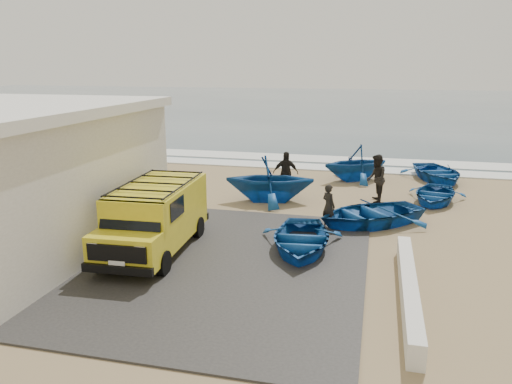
{
  "coord_description": "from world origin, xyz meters",
  "views": [
    {
      "loc": [
        4.07,
        -14.43,
        5.46
      ],
      "look_at": [
        0.14,
        1.59,
        1.2
      ],
      "focal_mm": 35.0,
      "sensor_mm": 36.0,
      "label": 1
    }
  ],
  "objects_px": {
    "boat_near_left": "(300,239)",
    "fisherman_back": "(286,173)",
    "boat_near_right": "(370,213)",
    "boat_far_left": "(356,163)",
    "boat_mid_right": "(434,194)",
    "boat_far_right": "(437,172)",
    "parapet": "(408,289)",
    "boat_mid_left": "(270,179)",
    "fisherman_middle": "(376,179)",
    "fisherman_front": "(329,206)",
    "van": "(155,215)"
  },
  "relations": [
    {
      "from": "fisherman_back",
      "to": "boat_far_left",
      "type": "bearing_deg",
      "value": 36.83
    },
    {
      "from": "boat_near_left",
      "to": "boat_far_left",
      "type": "xyz_separation_m",
      "value": [
        1.13,
        9.9,
        0.49
      ]
    },
    {
      "from": "boat_near_left",
      "to": "boat_near_right",
      "type": "xyz_separation_m",
      "value": [
        1.95,
        3.06,
        0.04
      ]
    },
    {
      "from": "van",
      "to": "boat_far_left",
      "type": "relative_size",
      "value": 1.49
    },
    {
      "from": "boat_far_left",
      "to": "boat_far_right",
      "type": "bearing_deg",
      "value": 69.54
    },
    {
      "from": "fisherman_middle",
      "to": "fisherman_front",
      "type": "bearing_deg",
      "value": -24.44
    },
    {
      "from": "parapet",
      "to": "van",
      "type": "bearing_deg",
      "value": 167.95
    },
    {
      "from": "boat_near_right",
      "to": "boat_far_left",
      "type": "distance_m",
      "value": 6.91
    },
    {
      "from": "van",
      "to": "boat_mid_left",
      "type": "height_order",
      "value": "van"
    },
    {
      "from": "boat_near_right",
      "to": "boat_far_left",
      "type": "relative_size",
      "value": 1.21
    },
    {
      "from": "boat_mid_left",
      "to": "boat_far_left",
      "type": "relative_size",
      "value": 1.08
    },
    {
      "from": "fisherman_middle",
      "to": "fisherman_back",
      "type": "distance_m",
      "value": 3.78
    },
    {
      "from": "van",
      "to": "boat_mid_left",
      "type": "xyz_separation_m",
      "value": [
        2.11,
        6.26,
        -0.17
      ]
    },
    {
      "from": "boat_near_left",
      "to": "fisherman_back",
      "type": "xyz_separation_m",
      "value": [
        -1.67,
        6.51,
        0.55
      ]
    },
    {
      "from": "boat_mid_right",
      "to": "boat_far_right",
      "type": "height_order",
      "value": "boat_far_right"
    },
    {
      "from": "boat_far_right",
      "to": "fisherman_front",
      "type": "xyz_separation_m",
      "value": [
        -4.37,
        -8.29,
        0.35
      ]
    },
    {
      "from": "fisherman_front",
      "to": "boat_mid_right",
      "type": "bearing_deg",
      "value": -92.29
    },
    {
      "from": "fisherman_front",
      "to": "van",
      "type": "bearing_deg",
      "value": 77.1
    },
    {
      "from": "boat_far_right",
      "to": "parapet",
      "type": "bearing_deg",
      "value": -114.96
    },
    {
      "from": "boat_far_left",
      "to": "fisherman_front",
      "type": "xyz_separation_m",
      "value": [
        -0.55,
        -7.41,
        -0.12
      ]
    },
    {
      "from": "boat_mid_left",
      "to": "boat_near_right",
      "type": "bearing_deg",
      "value": -128.18
    },
    {
      "from": "van",
      "to": "boat_near_right",
      "type": "bearing_deg",
      "value": 30.96
    },
    {
      "from": "boat_mid_left",
      "to": "boat_near_left",
      "type": "bearing_deg",
      "value": -168.19
    },
    {
      "from": "boat_near_left",
      "to": "boat_far_left",
      "type": "bearing_deg",
      "value": 77.59
    },
    {
      "from": "boat_far_left",
      "to": "fisherman_back",
      "type": "xyz_separation_m",
      "value": [
        -2.79,
        -3.39,
        0.06
      ]
    },
    {
      "from": "boat_far_left",
      "to": "boat_near_right",
      "type": "bearing_deg",
      "value": -26.57
    },
    {
      "from": "boat_far_right",
      "to": "fisherman_back",
      "type": "xyz_separation_m",
      "value": [
        -6.61,
        -4.27,
        0.53
      ]
    },
    {
      "from": "boat_far_right",
      "to": "fisherman_middle",
      "type": "relative_size",
      "value": 1.98
    },
    {
      "from": "fisherman_back",
      "to": "boat_near_right",
      "type": "bearing_deg",
      "value": -57.36
    },
    {
      "from": "boat_mid_right",
      "to": "boat_far_right",
      "type": "relative_size",
      "value": 0.84
    },
    {
      "from": "fisherman_back",
      "to": "fisherman_middle",
      "type": "bearing_deg",
      "value": -18.96
    },
    {
      "from": "parapet",
      "to": "boat_far_left",
      "type": "xyz_separation_m",
      "value": [
        -1.86,
        12.46,
        0.59
      ]
    },
    {
      "from": "boat_near_right",
      "to": "boat_far_left",
      "type": "xyz_separation_m",
      "value": [
        -0.82,
        6.84,
        0.45
      ]
    },
    {
      "from": "boat_mid_right",
      "to": "fisherman_front",
      "type": "distance_m",
      "value": 5.68
    },
    {
      "from": "parapet",
      "to": "fisherman_middle",
      "type": "distance_m",
      "value": 8.79
    },
    {
      "from": "boat_near_left",
      "to": "boat_near_right",
      "type": "distance_m",
      "value": 3.63
    },
    {
      "from": "fisherman_middle",
      "to": "boat_near_right",
      "type": "bearing_deg",
      "value": -4.66
    },
    {
      "from": "van",
      "to": "boat_near_right",
      "type": "height_order",
      "value": "van"
    },
    {
      "from": "boat_near_left",
      "to": "fisherman_back",
      "type": "bearing_deg",
      "value": 98.42
    },
    {
      "from": "van",
      "to": "fisherman_middle",
      "type": "distance_m",
      "value": 9.55
    },
    {
      "from": "parapet",
      "to": "boat_far_left",
      "type": "relative_size",
      "value": 1.82
    },
    {
      "from": "boat_mid_right",
      "to": "fisherman_back",
      "type": "bearing_deg",
      "value": -166.73
    },
    {
      "from": "boat_near_left",
      "to": "fisherman_middle",
      "type": "xyz_separation_m",
      "value": [
        2.1,
        6.17,
        0.6
      ]
    },
    {
      "from": "fisherman_front",
      "to": "boat_near_left",
      "type": "bearing_deg",
      "value": 117.71
    },
    {
      "from": "boat_mid_left",
      "to": "boat_far_right",
      "type": "distance_m",
      "value": 8.96
    },
    {
      "from": "van",
      "to": "boat_far_right",
      "type": "distance_m",
      "value": 14.94
    },
    {
      "from": "van",
      "to": "fisherman_front",
      "type": "height_order",
      "value": "van"
    },
    {
      "from": "fisherman_middle",
      "to": "fisherman_back",
      "type": "xyz_separation_m",
      "value": [
        -3.77,
        0.35,
        -0.04
      ]
    },
    {
      "from": "van",
      "to": "boat_mid_left",
      "type": "relative_size",
      "value": 1.38
    },
    {
      "from": "parapet",
      "to": "boat_far_left",
      "type": "height_order",
      "value": "boat_far_left"
    }
  ]
}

